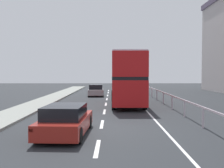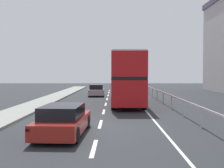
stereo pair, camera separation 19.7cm
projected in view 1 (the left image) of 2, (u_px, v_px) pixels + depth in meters
ground_plane at (100, 130)px, 13.40m from camera, size 73.96×120.00×0.10m
lane_paint_markings at (127, 107)px, 22.13m from camera, size 3.16×46.00×0.01m
bridge_side_railing at (167, 96)px, 22.37m from camera, size 0.10×42.00×1.06m
double_decker_bus_red at (126, 78)px, 23.77m from camera, size 2.61×10.02×4.34m
hatchback_car_near at (65, 121)px, 12.06m from camera, size 2.02×4.49×1.33m
sedan_car_ahead at (95, 90)px, 32.91m from camera, size 1.91×4.50×1.36m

